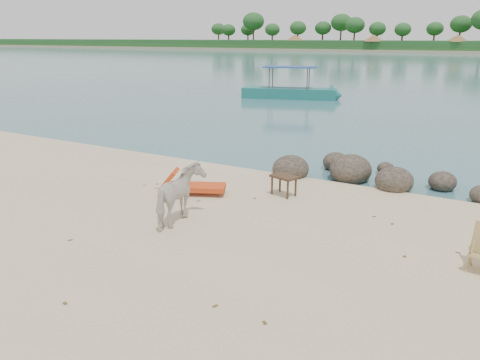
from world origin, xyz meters
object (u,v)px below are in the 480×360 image
object	(u,v)px
boulders	(357,174)
lounge_chair	(197,185)
boat_near	(290,72)
cow	(180,197)
side_table	(284,187)

from	to	relation	value
boulders	lounge_chair	bearing A→B (deg)	-133.84
boat_near	lounge_chair	bearing A→B (deg)	-88.71
cow	lounge_chair	xyz separation A→B (m)	(-0.84, 1.90, -0.37)
boulders	side_table	size ratio (longest dim) A/B	9.12
boulders	cow	distance (m)	6.07
cow	side_table	distance (m)	3.24
boulders	lounge_chair	size ratio (longest dim) A/B	3.27
side_table	lounge_chair	bearing A→B (deg)	-137.76
boulders	lounge_chair	distance (m)	4.95
boulders	lounge_chair	xyz separation A→B (m)	(-3.43, -3.57, 0.10)
boat_near	side_table	bearing A→B (deg)	-82.52
boulders	side_table	world-z (taller)	boulders
lounge_chair	boat_near	distance (m)	22.04
side_table	boat_near	xyz separation A→B (m)	(-8.62, 19.96, 1.52)
boat_near	cow	bearing A→B (deg)	-88.13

